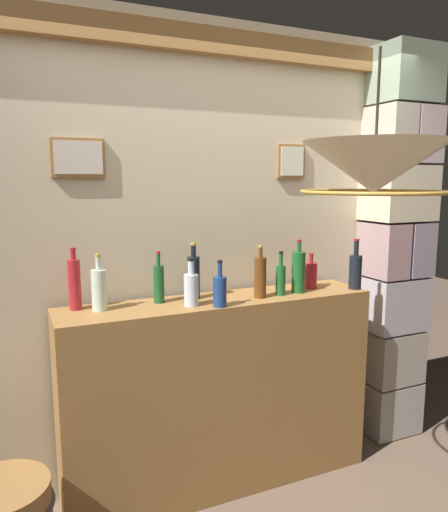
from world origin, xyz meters
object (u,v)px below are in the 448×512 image
(liquor_bottle_bourbon, at_px, (281,279))
(liquor_bottle_port, at_px, (298,271))
(liquor_bottle_gin, at_px, (194,276))
(liquor_bottle_rye, at_px, (191,288))
(liquor_bottle_vodka, at_px, (260,277))
(glass_tumbler_rocks, at_px, (221,287))
(liquor_bottle_scotch, at_px, (159,283))
(liquor_bottle_tequila, at_px, (99,289))
(pendant_lamp, at_px, (375,169))
(liquor_bottle_whiskey, at_px, (220,290))
(liquor_bottle_brandy, at_px, (355,270))
(liquor_bottle_vermouth, at_px, (311,275))
(liquor_bottle_amaro, at_px, (74,283))

(liquor_bottle_bourbon, distance_m, liquor_bottle_port, 0.13)
(liquor_bottle_port, relative_size, liquor_bottle_gin, 1.00)
(liquor_bottle_rye, distance_m, liquor_bottle_vodka, 0.42)
(liquor_bottle_gin, height_order, glass_tumbler_rocks, liquor_bottle_gin)
(liquor_bottle_scotch, distance_m, liquor_bottle_tequila, 0.32)
(liquor_bottle_bourbon, distance_m, liquor_bottle_scotch, 0.70)
(liquor_bottle_port, relative_size, pendant_lamp, 0.50)
(liquor_bottle_whiskey, xyz_separation_m, liquor_bottle_tequila, (-0.59, 0.18, 0.02))
(liquor_bottle_brandy, xyz_separation_m, glass_tumbler_rocks, (-0.79, 0.22, -0.08))
(liquor_bottle_bourbon, bearing_deg, liquor_bottle_rye, -178.35)
(liquor_bottle_bourbon, relative_size, liquor_bottle_tequila, 0.87)
(liquor_bottle_vodka, bearing_deg, liquor_bottle_vermouth, 12.40)
(liquor_bottle_scotch, bearing_deg, liquor_bottle_bourbon, -9.74)
(liquor_bottle_scotch, height_order, pendant_lamp, pendant_lamp)
(liquor_bottle_whiskey, distance_m, liquor_bottle_amaro, 0.74)
(liquor_bottle_bourbon, bearing_deg, liquor_bottle_port, 6.16)
(liquor_bottle_whiskey, bearing_deg, liquor_bottle_rye, 149.51)
(liquor_bottle_gin, distance_m, pendant_lamp, 1.12)
(liquor_bottle_rye, xyz_separation_m, glass_tumbler_rocks, (0.25, 0.19, -0.06))
(liquor_bottle_whiskey, xyz_separation_m, liquor_bottle_gin, (-0.06, 0.22, 0.04))
(liquor_bottle_whiskey, relative_size, liquor_bottle_gin, 0.79)
(liquor_bottle_vodka, bearing_deg, pendant_lamp, -75.71)
(liquor_bottle_scotch, relative_size, liquor_bottle_port, 0.90)
(liquor_bottle_gin, bearing_deg, liquor_bottle_amaro, 176.91)
(liquor_bottle_vermouth, height_order, liquor_bottle_brandy, liquor_bottle_brandy)
(liquor_bottle_rye, distance_m, liquor_bottle_scotch, 0.19)
(liquor_bottle_scotch, height_order, liquor_bottle_gin, liquor_bottle_gin)
(liquor_bottle_bourbon, xyz_separation_m, liquor_bottle_brandy, (0.49, -0.05, 0.02))
(liquor_bottle_scotch, xyz_separation_m, liquor_bottle_tequila, (-0.32, -0.03, 0.00))
(liquor_bottle_scotch, xyz_separation_m, liquor_bottle_gin, (0.20, 0.01, 0.02))
(liquor_bottle_tequila, bearing_deg, pendant_lamp, -36.73)
(liquor_bottle_whiskey, xyz_separation_m, glass_tumbler_rocks, (0.12, 0.27, -0.05))
(glass_tumbler_rocks, bearing_deg, liquor_bottle_vermouth, -9.68)
(liquor_bottle_amaro, bearing_deg, liquor_bottle_vodka, -9.42)
(liquor_bottle_amaro, distance_m, liquor_bottle_gin, 0.63)
(liquor_bottle_brandy, height_order, liquor_bottle_scotch, liquor_bottle_brandy)
(liquor_bottle_amaro, bearing_deg, liquor_bottle_bourbon, -8.03)
(liquor_bottle_whiskey, relative_size, liquor_bottle_vodka, 0.83)
(liquor_bottle_scotch, height_order, liquor_bottle_vodka, liquor_bottle_vodka)
(liquor_bottle_vermouth, bearing_deg, liquor_bottle_gin, 176.82)
(liquor_bottle_whiskey, height_order, liquor_bottle_tequila, liquor_bottle_tequila)
(liquor_bottle_vodka, relative_size, pendant_lamp, 0.47)
(liquor_bottle_vodka, relative_size, liquor_bottle_amaro, 0.93)
(liquor_bottle_rye, bearing_deg, pendant_lamp, -48.81)
(liquor_bottle_vodka, bearing_deg, liquor_bottle_brandy, -3.85)
(liquor_bottle_vermouth, bearing_deg, glass_tumbler_rocks, 170.32)
(liquor_bottle_tequila, bearing_deg, liquor_bottle_whiskey, -17.31)
(liquor_bottle_brandy, distance_m, liquor_bottle_port, 0.37)
(liquor_bottle_bourbon, bearing_deg, liquor_bottle_tequila, 174.90)
(liquor_bottle_port, distance_m, pendant_lamp, 0.91)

